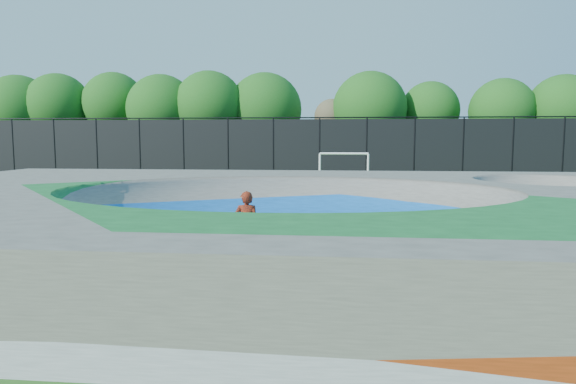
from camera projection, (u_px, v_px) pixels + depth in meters
name	position (u px, v px, depth m)	size (l,w,h in m)	color
ground	(285.00, 250.00, 12.48)	(120.00, 120.00, 0.00)	#225517
skate_deck	(285.00, 219.00, 12.40)	(22.00, 14.00, 1.50)	gray
skater	(247.00, 225.00, 11.44)	(0.56, 0.37, 1.54)	red
skateboard	(247.00, 258.00, 11.52)	(0.78, 0.22, 0.05)	black
soccer_goal	(344.00, 163.00, 29.16)	(2.85, 0.12, 1.88)	white
fence	(320.00, 147.00, 33.04)	(48.09, 0.09, 4.04)	black
treeline	(296.00, 108.00, 37.85)	(52.71, 6.81, 7.81)	#4B3525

